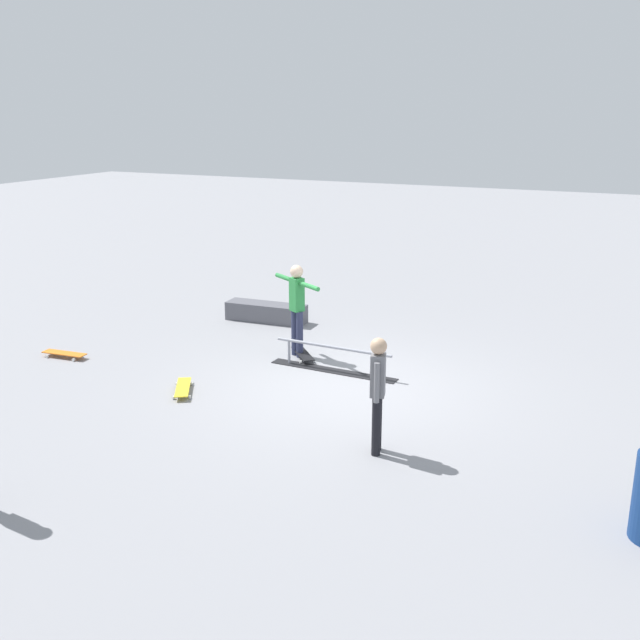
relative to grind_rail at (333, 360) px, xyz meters
The scene contains 8 objects.
ground_plane 0.79m from the grind_rail, 133.24° to the left, with size 60.00×60.00×0.00m, color gray.
grind_rail is the anchor object (origin of this frame).
skate_ledge 3.20m from the grind_rail, 41.24° to the right, with size 1.64×0.45×0.37m, color #595960.
skater_main 1.23m from the grind_rail, 27.05° to the right, with size 1.15×0.72×1.60m.
skateboard_main 0.84m from the grind_rail, 27.33° to the right, with size 0.69×0.73×0.09m.
bystander_grey_shirt 3.06m from the grind_rail, 124.45° to the left, with size 0.22×0.34×1.50m.
loose_skateboard_orange 4.66m from the grind_rail, 16.66° to the left, with size 0.81×0.31×0.09m.
loose_skateboard_yellow 2.47m from the grind_rail, 47.04° to the left, with size 0.58×0.79×0.09m.
Camera 1 is at (-4.06, 9.79, 4.14)m, focal length 41.32 mm.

